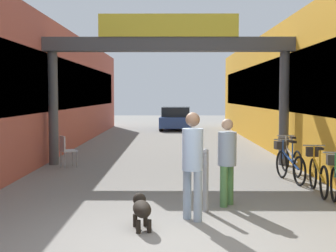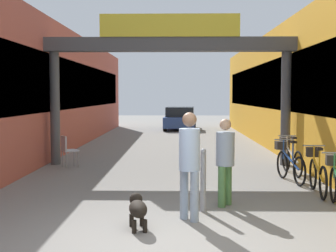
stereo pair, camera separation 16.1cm
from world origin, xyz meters
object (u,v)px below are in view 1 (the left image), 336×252
at_px(bicycle_orange_second, 317,172).
at_px(parked_car_blue, 176,119).
at_px(dog_on_leash, 141,208).
at_px(bollard_post_metal, 206,180).
at_px(bicycle_blue_third, 288,163).
at_px(pedestrian_with_dog, 193,159).
at_px(pedestrian_companion, 227,157).
at_px(bicycle_silver_farthest, 290,157).
at_px(cafe_chair_aluminium_nearer, 66,148).

distance_m(bicycle_orange_second, parked_car_blue, 18.04).
relative_size(dog_on_leash, bollard_post_metal, 0.65).
xyz_separation_m(bicycle_orange_second, bicycle_blue_third, (-0.25, 1.36, 0.00)).
xyz_separation_m(pedestrian_with_dog, pedestrian_companion, (0.68, 1.00, -0.10)).
relative_size(pedestrian_companion, bicycle_silver_farthest, 0.95).
relative_size(pedestrian_with_dog, bicycle_orange_second, 1.04).
relative_size(bicycle_silver_farthest, parked_car_blue, 0.41).
height_order(bicycle_silver_farthest, bollard_post_metal, bollard_post_metal).
xyz_separation_m(pedestrian_with_dog, bicycle_blue_third, (2.43, 3.49, -0.57)).
relative_size(dog_on_leash, bicycle_silver_farthest, 0.42).
distance_m(pedestrian_with_dog, bollard_post_metal, 0.77).
bearing_deg(bollard_post_metal, pedestrian_with_dog, -114.10).
xyz_separation_m(bicycle_orange_second, cafe_chair_aluminium_nearer, (-5.97, 3.37, 0.10)).
relative_size(bicycle_orange_second, cafe_chair_aluminium_nearer, 1.90).
height_order(pedestrian_with_dog, parked_car_blue, pedestrian_with_dog).
bearing_deg(bicycle_blue_third, bicycle_orange_second, -79.49).
height_order(bicycle_blue_third, bollard_post_metal, bollard_post_metal).
height_order(bicycle_silver_farthest, parked_car_blue, parked_car_blue).
relative_size(pedestrian_with_dog, pedestrian_companion, 1.10).
bearing_deg(pedestrian_companion, bollard_post_metal, -134.57).
bearing_deg(bicycle_blue_third, bicycle_silver_farthest, 74.28).
xyz_separation_m(dog_on_leash, bollard_post_metal, (1.05, 1.06, 0.25)).
distance_m(bicycle_blue_third, bollard_post_metal, 3.64).
bearing_deg(cafe_chair_aluminium_nearer, dog_on_leash, -67.43).
bearing_deg(pedestrian_with_dog, bicycle_orange_second, 38.41).
bearing_deg(pedestrian_with_dog, parked_car_blue, 90.08).
distance_m(bicycle_blue_third, cafe_chair_aluminium_nearer, 6.06).
xyz_separation_m(bicycle_blue_third, cafe_chair_aluminium_nearer, (-5.72, 2.00, 0.10)).
bearing_deg(parked_car_blue, bicycle_orange_second, -81.35).
bearing_deg(bicycle_orange_second, pedestrian_companion, -150.66).
distance_m(pedestrian_with_dog, bicycle_blue_third, 4.29).
distance_m(bicycle_silver_farthest, cafe_chair_aluminium_nearer, 6.09).
distance_m(bicycle_silver_farthest, parked_car_blue, 15.65).
height_order(pedestrian_companion, bicycle_blue_third, pedestrian_companion).
xyz_separation_m(dog_on_leash, bicycle_silver_farthest, (3.53, 5.04, 0.12)).
relative_size(pedestrian_companion, dog_on_leash, 2.24).
xyz_separation_m(pedestrian_companion, cafe_chair_aluminium_nearer, (-3.96, 4.50, -0.37)).
bearing_deg(pedestrian_with_dog, dog_on_leash, -148.68).
bearing_deg(bicycle_orange_second, dog_on_leash, -143.10).
height_order(dog_on_leash, bicycle_blue_third, bicycle_blue_third).
distance_m(bicycle_orange_second, bollard_post_metal, 2.89).
height_order(cafe_chair_aluminium_nearer, parked_car_blue, parked_car_blue).
distance_m(dog_on_leash, bicycle_blue_third, 5.13).
distance_m(dog_on_leash, bollard_post_metal, 1.51).
height_order(pedestrian_companion, bicycle_silver_farthest, pedestrian_companion).
distance_m(cafe_chair_aluminium_nearer, parked_car_blue, 14.82).
relative_size(pedestrian_companion, cafe_chair_aluminium_nearer, 1.80).
bearing_deg(bicycle_orange_second, bicycle_silver_farthest, 88.91).
bearing_deg(parked_car_blue, cafe_chair_aluminium_nearer, -102.69).
xyz_separation_m(pedestrian_with_dog, bicycle_silver_farthest, (2.73, 4.56, -0.57)).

